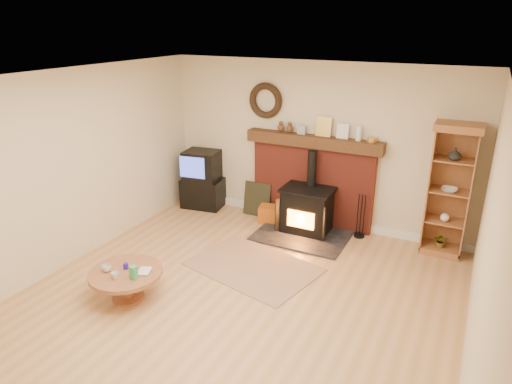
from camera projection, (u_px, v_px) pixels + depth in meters
The scene contains 11 objects.
ground at pixel (231, 306), 5.37m from camera, with size 5.50×5.50×0.00m, color #B5834B.
room_shell at pixel (231, 165), 4.85m from camera, with size 5.02×5.52×2.61m.
chimney_breast at pixel (312, 177), 7.31m from camera, with size 2.20×0.22×1.78m.
wood_stove at pixel (306, 212), 7.11m from camera, with size 1.40×1.00×1.29m.
area_rug at pixel (253, 266), 6.22m from camera, with size 1.67×1.15×0.01m, color brown.
tv_unit at pixel (202, 180), 8.08m from camera, with size 0.76×0.58×1.03m.
curio_cabinet at pixel (449, 190), 6.30m from camera, with size 0.61×0.44×1.89m.
firelog_box at pixel (273, 214), 7.56m from camera, with size 0.44×0.27×0.27m, color orange.
leaning_painting at pixel (257, 199), 7.78m from camera, with size 0.48×0.03×0.58m, color black.
fire_tools at pixel (360, 229), 7.04m from camera, with size 0.16×0.16×0.70m.
coffee_table at pixel (126, 277), 5.42m from camera, with size 0.87×0.87×0.53m.
Camera 1 is at (2.30, -3.92, 3.16)m, focal length 32.00 mm.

